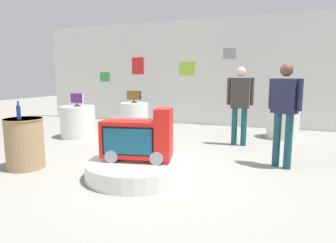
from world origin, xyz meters
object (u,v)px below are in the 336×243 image
at_px(tv_on_center_rear, 134,96).
at_px(side_table_round, 25,143).
at_px(bottle_on_side_table, 19,112).
at_px(tv_on_right_rear, 284,99).
at_px(display_pedestal_center_rear, 134,117).
at_px(shopper_browsing_near_truck, 284,108).
at_px(main_display_pedestal, 137,168).
at_px(tv_on_left_rear, 77,99).
at_px(display_pedestal_right_rear, 283,122).
at_px(shopper_browsing_rear, 240,100).
at_px(novelty_firetruck_tv, 138,139).
at_px(display_pedestal_left_rear, 78,122).

relative_size(tv_on_center_rear, side_table_round, 0.48).
xyz_separation_m(tv_on_center_rear, bottle_on_side_table, (-0.11, -3.80, -0.02)).
distance_m(tv_on_right_rear, bottle_on_side_table, 5.71).
bearing_deg(display_pedestal_center_rear, shopper_browsing_near_truck, -30.79).
relative_size(main_display_pedestal, display_pedestal_center_rear, 1.95).
distance_m(tv_on_left_rear, tv_on_center_rear, 1.59).
height_order(tv_on_left_rear, bottle_on_side_table, bottle_on_side_table).
bearing_deg(display_pedestal_center_rear, display_pedestal_right_rear, 4.42).
xyz_separation_m(main_display_pedestal, display_pedestal_right_rear, (2.12, 3.76, 0.26)).
xyz_separation_m(bottle_on_side_table, shopper_browsing_near_truck, (3.90, 1.55, 0.05)).
height_order(display_pedestal_center_rear, display_pedestal_right_rear, same).
distance_m(main_display_pedestal, tv_on_left_rear, 3.50).
height_order(tv_on_left_rear, shopper_browsing_rear, shopper_browsing_rear).
distance_m(tv_on_left_rear, shopper_browsing_rear, 3.87).
xyz_separation_m(novelty_firetruck_tv, display_pedestal_right_rear, (2.10, 3.77, -0.18)).
bearing_deg(tv_on_center_rear, tv_on_left_rear, -124.15).
distance_m(display_pedestal_left_rear, display_pedestal_right_rear, 5.03).
distance_m(display_pedestal_left_rear, tv_on_center_rear, 1.69).
bearing_deg(display_pedestal_right_rear, shopper_browsing_rear, -127.96).
bearing_deg(main_display_pedestal, tv_on_right_rear, 60.57).
relative_size(shopper_browsing_near_truck, shopper_browsing_rear, 0.99).
xyz_separation_m(display_pedestal_center_rear, shopper_browsing_near_truck, (3.79, -2.26, 0.60)).
xyz_separation_m(novelty_firetruck_tv, bottle_on_side_table, (-1.88, -0.34, 0.37)).
height_order(main_display_pedestal, side_table_round, side_table_round).
distance_m(tv_on_left_rear, shopper_browsing_near_truck, 4.78).
distance_m(tv_on_right_rear, side_table_round, 5.69).
distance_m(main_display_pedestal, shopper_browsing_rear, 2.98).
height_order(tv_on_right_rear, shopper_browsing_rear, shopper_browsing_rear).
height_order(display_pedestal_left_rear, tv_on_left_rear, tv_on_left_rear).
relative_size(novelty_firetruck_tv, tv_on_left_rear, 2.86).
distance_m(tv_on_center_rear, tv_on_right_rear, 3.88).
xyz_separation_m(tv_on_left_rear, shopper_browsing_rear, (3.85, 0.44, 0.05)).
relative_size(main_display_pedestal, shopper_browsing_near_truck, 0.90).
height_order(main_display_pedestal, shopper_browsing_near_truck, shopper_browsing_near_truck).
height_order(novelty_firetruck_tv, display_pedestal_left_rear, novelty_firetruck_tv).
relative_size(display_pedestal_center_rear, bottle_on_side_table, 2.71).
bearing_deg(tv_on_left_rear, tv_on_center_rear, 55.85).
xyz_separation_m(shopper_browsing_near_truck, shopper_browsing_rear, (-0.84, 1.38, -0.00)).
xyz_separation_m(main_display_pedestal, display_pedestal_left_rear, (-2.65, 2.15, 0.26)).
relative_size(display_pedestal_left_rear, tv_on_right_rear, 2.23).
height_order(main_display_pedestal, bottle_on_side_table, bottle_on_side_table).
bearing_deg(display_pedestal_left_rear, novelty_firetruck_tv, -38.84).
bearing_deg(display_pedestal_left_rear, display_pedestal_center_rear, 55.82).
relative_size(display_pedestal_left_rear, shopper_browsing_near_truck, 0.50).
distance_m(bottle_on_side_table, shopper_browsing_near_truck, 4.19).
bearing_deg(side_table_round, display_pedestal_right_rear, 44.99).
relative_size(display_pedestal_left_rear, tv_on_center_rear, 2.12).
distance_m(novelty_firetruck_tv, bottle_on_side_table, 1.95).
xyz_separation_m(tv_on_center_rear, tv_on_right_rear, (3.87, 0.30, -0.01)).
bearing_deg(tv_on_center_rear, novelty_firetruck_tv, -62.88).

